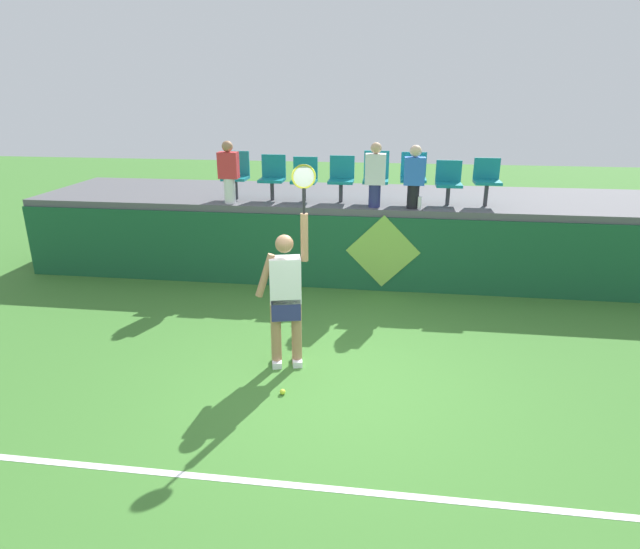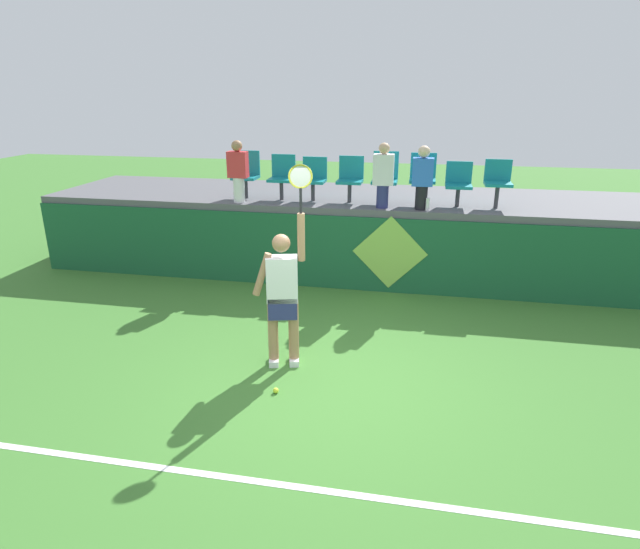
% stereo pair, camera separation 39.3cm
% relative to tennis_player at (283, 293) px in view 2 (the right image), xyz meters
% --- Properties ---
extents(ground_plane, '(40.00, 40.00, 0.00)m').
position_rel_tennis_player_xyz_m(ground_plane, '(0.65, -0.42, -0.97)').
color(ground_plane, '#3D752D').
extents(court_back_wall, '(12.21, 0.20, 1.31)m').
position_rel_tennis_player_xyz_m(court_back_wall, '(0.65, 2.87, -0.32)').
color(court_back_wall, '#195633').
rests_on(court_back_wall, ground_plane).
extents(spectator_platform, '(12.21, 2.57, 0.12)m').
position_rel_tennis_player_xyz_m(spectator_platform, '(0.65, 4.11, 0.40)').
color(spectator_platform, '#56565B').
rests_on(spectator_platform, court_back_wall).
extents(court_baseline_stripe, '(10.99, 0.08, 0.01)m').
position_rel_tennis_player_xyz_m(court_baseline_stripe, '(0.65, -2.16, -0.97)').
color(court_baseline_stripe, white).
rests_on(court_baseline_stripe, ground_plane).
extents(tennis_player, '(0.74, 0.34, 2.54)m').
position_rel_tennis_player_xyz_m(tennis_player, '(0.00, 0.00, 0.00)').
color(tennis_player, white).
rests_on(tennis_player, ground_plane).
extents(tennis_ball, '(0.07, 0.07, 0.07)m').
position_rel_tennis_player_xyz_m(tennis_ball, '(0.08, -0.71, -0.94)').
color(tennis_ball, '#D1E533').
rests_on(tennis_ball, ground_plane).
extents(water_bottle, '(0.06, 0.06, 0.21)m').
position_rel_tennis_player_xyz_m(water_bottle, '(1.71, 2.97, 0.56)').
color(water_bottle, white).
rests_on(water_bottle, spectator_platform).
extents(stadium_chair_0, '(0.44, 0.42, 0.85)m').
position_rel_tennis_player_xyz_m(stadium_chair_0, '(-1.59, 3.48, 0.92)').
color(stadium_chair_0, '#38383D').
rests_on(stadium_chair_0, spectator_platform).
extents(stadium_chair_1, '(0.44, 0.42, 0.79)m').
position_rel_tennis_player_xyz_m(stadium_chair_1, '(-0.91, 3.47, 0.89)').
color(stadium_chair_1, '#38383D').
rests_on(stadium_chair_1, spectator_platform).
extents(stadium_chair_2, '(0.44, 0.42, 0.76)m').
position_rel_tennis_player_xyz_m(stadium_chair_2, '(-0.32, 3.47, 0.88)').
color(stadium_chair_2, '#38383D').
rests_on(stadium_chair_2, spectator_platform).
extents(stadium_chair_3, '(0.44, 0.42, 0.79)m').
position_rel_tennis_player_xyz_m(stadium_chair_3, '(0.34, 3.47, 0.90)').
color(stadium_chair_3, '#38383D').
rests_on(stadium_chair_3, spectator_platform).
extents(stadium_chair_4, '(0.44, 0.42, 0.89)m').
position_rel_tennis_player_xyz_m(stadium_chair_4, '(0.95, 3.48, 0.94)').
color(stadium_chair_4, '#38383D').
rests_on(stadium_chair_4, spectator_platform).
extents(stadium_chair_5, '(0.44, 0.42, 0.88)m').
position_rel_tennis_player_xyz_m(stadium_chair_5, '(1.60, 3.47, 0.95)').
color(stadium_chair_5, '#38383D').
rests_on(stadium_chair_5, spectator_platform).
extents(stadium_chair_6, '(0.44, 0.42, 0.74)m').
position_rel_tennis_player_xyz_m(stadium_chair_6, '(2.21, 3.47, 0.87)').
color(stadium_chair_6, '#38383D').
rests_on(stadium_chair_6, spectator_platform).
extents(stadium_chair_7, '(0.44, 0.42, 0.80)m').
position_rel_tennis_player_xyz_m(stadium_chair_7, '(2.85, 3.47, 0.92)').
color(stadium_chair_7, '#38383D').
rests_on(stadium_chair_7, spectator_platform).
extents(spectator_0, '(0.34, 0.20, 1.08)m').
position_rel_tennis_player_xyz_m(spectator_0, '(0.95, 3.06, 1.02)').
color(spectator_0, navy).
rests_on(spectator_0, spectator_platform).
extents(spectator_1, '(0.34, 0.20, 1.05)m').
position_rel_tennis_player_xyz_m(spectator_1, '(1.60, 3.05, 1.00)').
color(spectator_1, black).
rests_on(spectator_1, spectator_platform).
extents(spectator_2, '(0.34, 0.20, 1.08)m').
position_rel_tennis_player_xyz_m(spectator_2, '(-1.59, 3.02, 1.02)').
color(spectator_2, white).
rests_on(spectator_2, spectator_platform).
extents(wall_signage_mount, '(1.27, 0.01, 1.35)m').
position_rel_tennis_player_xyz_m(wall_signage_mount, '(1.13, 2.77, -0.97)').
color(wall_signage_mount, '#195633').
rests_on(wall_signage_mount, ground_plane).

